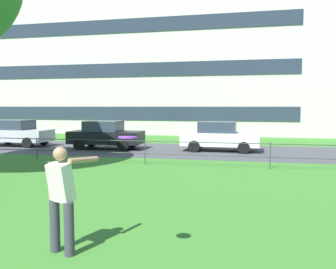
{
  "coord_description": "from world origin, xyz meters",
  "views": [
    {
      "loc": [
        3.94,
        1.18,
        2.36
      ],
      "look_at": [
        1.9,
        10.51,
        1.59
      ],
      "focal_mm": 37.87,
      "sensor_mm": 36.0,
      "label": 1
    }
  ],
  "objects_px": {
    "frisbee": "(128,137)",
    "car_black_far_right": "(106,135)",
    "car_silver_far_left": "(17,133)",
    "person_thrower": "(62,196)",
    "apartment_building_background": "(123,56)",
    "car_white_right": "(219,136)"
  },
  "relations": [
    {
      "from": "person_thrower",
      "to": "apartment_building_background",
      "type": "distance_m",
      "value": 30.61
    },
    {
      "from": "car_black_far_right",
      "to": "car_white_right",
      "type": "height_order",
      "value": "same"
    },
    {
      "from": "person_thrower",
      "to": "frisbee",
      "type": "relative_size",
      "value": 4.89
    },
    {
      "from": "person_thrower",
      "to": "car_silver_far_left",
      "type": "relative_size",
      "value": 0.43
    },
    {
      "from": "frisbee",
      "to": "car_white_right",
      "type": "bearing_deg",
      "value": 88.77
    },
    {
      "from": "car_silver_far_left",
      "to": "car_black_far_right",
      "type": "distance_m",
      "value": 5.7
    },
    {
      "from": "car_silver_far_left",
      "to": "car_black_far_right",
      "type": "xyz_separation_m",
      "value": [
        5.69,
        -0.19,
        0.0
      ]
    },
    {
      "from": "frisbee",
      "to": "apartment_building_background",
      "type": "bearing_deg",
      "value": 109.59
    },
    {
      "from": "car_white_right",
      "to": "car_black_far_right",
      "type": "bearing_deg",
      "value": -176.58
    },
    {
      "from": "car_silver_far_left",
      "to": "person_thrower",
      "type": "bearing_deg",
      "value": -52.24
    },
    {
      "from": "frisbee",
      "to": "car_silver_far_left",
      "type": "bearing_deg",
      "value": 130.27
    },
    {
      "from": "car_silver_far_left",
      "to": "apartment_building_background",
      "type": "distance_m",
      "value": 16.51
    },
    {
      "from": "frisbee",
      "to": "car_black_far_right",
      "type": "xyz_separation_m",
      "value": [
        -5.92,
        13.51,
        -1.14
      ]
    },
    {
      "from": "car_silver_far_left",
      "to": "car_black_far_right",
      "type": "relative_size",
      "value": 1.0
    },
    {
      "from": "frisbee",
      "to": "car_black_far_right",
      "type": "distance_m",
      "value": 14.8
    },
    {
      "from": "person_thrower",
      "to": "apartment_building_background",
      "type": "bearing_deg",
      "value": 107.59
    },
    {
      "from": "person_thrower",
      "to": "car_black_far_right",
      "type": "distance_m",
      "value": 14.04
    },
    {
      "from": "car_black_far_right",
      "to": "apartment_building_background",
      "type": "relative_size",
      "value": 0.11
    },
    {
      "from": "car_white_right",
      "to": "frisbee",
      "type": "bearing_deg",
      "value": -91.23
    },
    {
      "from": "frisbee",
      "to": "car_silver_far_left",
      "type": "distance_m",
      "value": 18.0
    },
    {
      "from": "car_silver_far_left",
      "to": "apartment_building_background",
      "type": "xyz_separation_m",
      "value": [
        1.35,
        15.13,
        6.47
      ]
    },
    {
      "from": "frisbee",
      "to": "car_black_far_right",
      "type": "bearing_deg",
      "value": 113.64
    }
  ]
}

